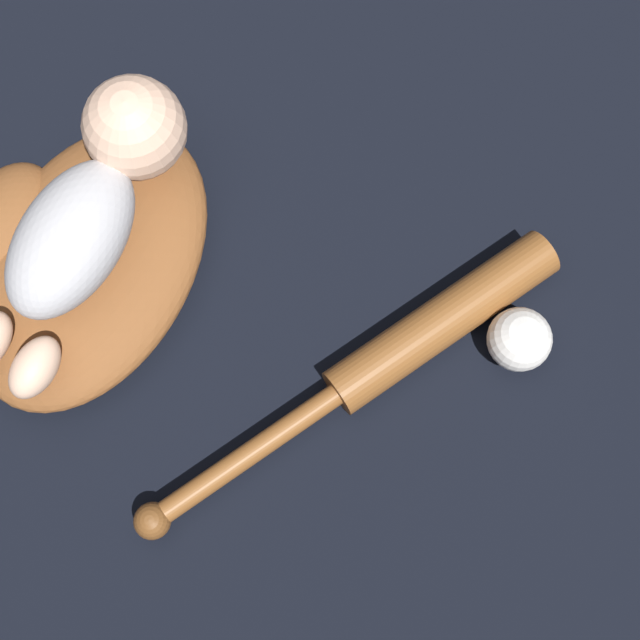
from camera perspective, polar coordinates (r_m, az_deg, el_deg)
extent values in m
plane|color=black|center=(1.12, -17.35, 2.63)|extent=(6.00, 6.00, 0.00)
ellipsoid|color=brown|center=(1.07, -14.47, 3.54)|extent=(0.37, 0.24, 0.07)
ellipsoid|color=brown|center=(1.12, -19.57, 5.72)|extent=(0.17, 0.11, 0.07)
ellipsoid|color=#B2B2B7|center=(1.00, -15.64, 5.05)|extent=(0.20, 0.12, 0.09)
sphere|color=beige|center=(1.02, -11.77, 11.94)|extent=(0.12, 0.12, 0.12)
ellipsoid|color=beige|center=(0.99, -17.78, -2.89)|extent=(0.08, 0.05, 0.05)
cylinder|color=brown|center=(1.04, 7.83, -0.07)|extent=(0.29, 0.20, 0.06)
cylinder|color=brown|center=(1.00, -4.76, -8.69)|extent=(0.22, 0.15, 0.03)
sphere|color=brown|center=(1.01, -10.68, -12.52)|extent=(0.04, 0.04, 0.04)
sphere|color=white|center=(1.04, 12.64, -1.22)|extent=(0.07, 0.07, 0.07)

